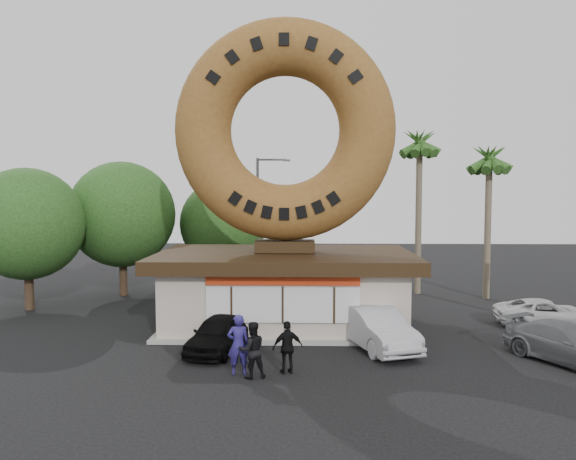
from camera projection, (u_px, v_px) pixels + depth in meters
The scene contains 16 objects.
ground at pixel (280, 368), 19.01m from camera, with size 90.00×90.00×0.00m, color black.
donut_shop at pixel (285, 286), 24.85m from camera, with size 11.20×7.20×3.80m.
giant_donut at pixel (285, 131), 24.39m from camera, with size 9.60×9.60×2.45m, color brown.
tree_west at pixel (122, 214), 31.89m from camera, with size 6.00×6.00×7.65m.
tree_mid at pixel (223, 223), 33.79m from camera, with size 5.20×5.20×6.63m.
tree_far at pixel (27, 224), 28.01m from camera, with size 5.60×5.60×7.14m.
palm_near at pixel (420, 149), 32.20m from camera, with size 2.60×2.60×9.75m.
palm_far at pixel (489, 163), 30.68m from camera, with size 2.60×2.60×8.75m.
street_lamp at pixel (260, 215), 34.70m from camera, with size 2.11×0.20×8.00m.
person_left at pixel (238, 344), 18.23m from camera, with size 0.73×0.48×1.99m, color navy.
person_center at pixel (252, 350), 17.90m from camera, with size 0.89×0.69×1.82m, color black.
person_right at pixel (288, 347), 18.35m from camera, with size 1.02×0.42×1.74m, color black.
car_black at pixel (218, 334), 20.88m from camera, with size 1.58×3.93×1.34m, color black.
car_silver at pixel (376, 328), 21.34m from camera, with size 1.64×4.69×1.55m, color #B5B4BA.
car_grey at pixel (569, 344), 19.47m from camera, with size 1.88×4.63×1.34m, color slate.
car_white at pixel (546, 313), 24.73m from camera, with size 1.98×4.30×1.20m, color silver.
Camera 1 is at (0.75, -18.63, 5.98)m, focal length 35.00 mm.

